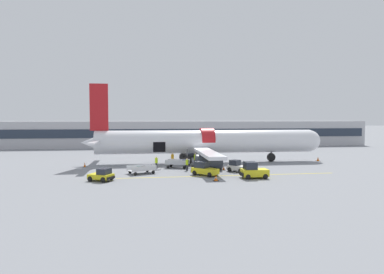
{
  "coord_description": "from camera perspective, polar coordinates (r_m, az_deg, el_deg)",
  "views": [
    {
      "loc": [
        -7.88,
        -45.88,
        6.48
      ],
      "look_at": [
        -1.47,
        0.07,
        3.99
      ],
      "focal_mm": 32.0,
      "sensor_mm": 36.0,
      "label": 1
    }
  ],
  "objects": [
    {
      "name": "ground_crew_driver",
      "position": [
        46.8,
        1.67,
        -3.76
      ],
      "size": [
        0.6,
        0.41,
        1.75
      ],
      "color": "black",
      "rests_on": "ground_plane"
    },
    {
      "name": "baggage_cart_loading",
      "position": [
        45.14,
        -2.31,
        -4.48
      ],
      "size": [
        4.01,
        2.49,
        1.1
      ],
      "color": "#B7BABF",
      "rests_on": "ground_plane"
    },
    {
      "name": "baggage_tug_mid",
      "position": [
        37.03,
        -14.8,
        -6.21
      ],
      "size": [
        2.86,
        2.6,
        1.33
      ],
      "color": "yellow",
      "rests_on": "ground_plane"
    },
    {
      "name": "ground_crew_supervisor",
      "position": [
        45.41,
        1.92,
        -4.11
      ],
      "size": [
        0.41,
        0.54,
        1.54
      ],
      "color": "#1E2338",
      "rests_on": "ground_plane"
    },
    {
      "name": "suitcase_on_tarmac_upright",
      "position": [
        43.46,
        0.13,
        -5.18
      ],
      "size": [
        0.41,
        0.35,
        0.6
      ],
      "color": "#2D2D33",
      "rests_on": "ground_plane"
    },
    {
      "name": "ground_crew_helper",
      "position": [
        47.73,
        -3.27,
        -3.63
      ],
      "size": [
        0.55,
        0.57,
        1.75
      ],
      "color": "black",
      "rests_on": "ground_plane"
    },
    {
      "name": "safety_cone_engine_left",
      "position": [
        35.97,
        4.02,
        -6.86
      ],
      "size": [
        0.58,
        0.58,
        0.62
      ],
      "color": "black",
      "rests_on": "ground_plane"
    },
    {
      "name": "ground_plane",
      "position": [
        47.0,
        1.79,
        -4.86
      ],
      "size": [
        500.0,
        500.0,
        0.0
      ],
      "primitive_type": "plane",
      "color": "gray"
    },
    {
      "name": "ground_crew_loader_a",
      "position": [
        44.55,
        -5.96,
        -4.2
      ],
      "size": [
        0.47,
        0.56,
        1.62
      ],
      "color": "#2D2D33",
      "rests_on": "ground_plane"
    },
    {
      "name": "baggage_cart_queued",
      "position": [
        40.93,
        -8.27,
        -5.4
      ],
      "size": [
        4.08,
        2.84,
        0.98
      ],
      "color": "silver",
      "rests_on": "ground_plane"
    },
    {
      "name": "safety_cone_wingtip",
      "position": [
        43.43,
        5.3,
        -5.19
      ],
      "size": [
        0.49,
        0.49,
        0.55
      ],
      "color": "black",
      "rests_on": "ground_plane"
    },
    {
      "name": "baggage_tug_rear",
      "position": [
        42.22,
        7.52,
        -4.97
      ],
      "size": [
        2.49,
        2.67,
        1.44
      ],
      "color": "silver",
      "rests_on": "ground_plane"
    },
    {
      "name": "safety_cone_nose",
      "position": [
        55.82,
        20.26,
        -3.49
      ],
      "size": [
        0.61,
        0.61,
        0.62
      ],
      "color": "black",
      "rests_on": "ground_plane"
    },
    {
      "name": "apron_marking_line",
      "position": [
        39.42,
        6.22,
        -6.41
      ],
      "size": [
        25.31,
        0.45,
        0.01
      ],
      "color": "yellow",
      "rests_on": "ground_plane"
    },
    {
      "name": "baggage_tug_lead",
      "position": [
        39.2,
        2.02,
        -5.46
      ],
      "size": [
        3.06,
        3.14,
        1.57
      ],
      "color": "yellow",
      "rests_on": "ground_plane"
    },
    {
      "name": "airplane",
      "position": [
        50.22,
        1.98,
        -0.9
      ],
      "size": [
        35.52,
        27.54,
        11.38
      ],
      "color": "silver",
      "rests_on": "ground_plane"
    },
    {
      "name": "ground_crew_marshal",
      "position": [
        42.73,
        -0.84,
        -4.54
      ],
      "size": [
        0.42,
        0.55,
        1.56
      ],
      "color": "#2D2D33",
      "rests_on": "ground_plane"
    },
    {
      "name": "safety_cone_tail",
      "position": [
        48.17,
        -17.45,
        -4.44
      ],
      "size": [
        0.44,
        0.44,
        0.65
      ],
      "color": "black",
      "rests_on": "ground_plane"
    },
    {
      "name": "ground_crew_loader_b",
      "position": [
        46.39,
        0.58,
        -3.75
      ],
      "size": [
        0.44,
        0.64,
        1.86
      ],
      "color": "#2D2D33",
      "rests_on": "ground_plane"
    },
    {
      "name": "terminal_strip",
      "position": [
        81.14,
        -2.36,
        0.57
      ],
      "size": [
        90.27,
        9.18,
        5.89
      ],
      "color": "#B2B2B7",
      "rests_on": "ground_plane"
    },
    {
      "name": "baggage_tug_spare",
      "position": [
        38.04,
        10.18,
        -5.62
      ],
      "size": [
        2.96,
        2.18,
        1.8
      ],
      "color": "yellow",
      "rests_on": "ground_plane"
    }
  ]
}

